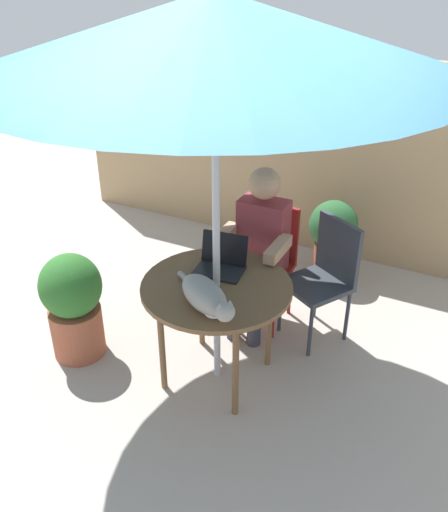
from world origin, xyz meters
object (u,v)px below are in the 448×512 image
patio_table (217,294)px  potted_plant_by_chair (333,235)px  cat (206,297)px  chair_occupied (267,254)px  patio_umbrella (215,31)px  person_seated (259,243)px  chair_empty (326,271)px  laptop (222,259)px  potted_plant_near_fence (73,303)px

patio_table → potted_plant_by_chair: size_ratio=1.35×
cat → potted_plant_by_chair: bearing=83.5°
potted_plant_by_chair → chair_occupied: bearing=-109.5°
patio_umbrella → person_seated: 1.60m
patio_table → chair_occupied: (0.00, 0.80, -0.13)m
chair_empty → cat: (-0.40, -1.03, 0.28)m
chair_empty → person_seated: bearing=-164.1°
chair_empty → laptop: (-0.52, -0.58, 0.26)m
patio_table → patio_umbrella: size_ratio=0.38×
chair_empty → potted_plant_by_chair: 0.84m
potted_plant_by_chair → potted_plant_near_fence: bearing=-125.0°
patio_umbrella → potted_plant_near_fence: 2.02m
laptop → cat: 0.46m
cat → person_seated: bearing=94.3°
patio_umbrella → laptop: size_ratio=7.52×
patio_umbrella → chair_occupied: size_ratio=2.78×
patio_table → patio_umbrella: 1.51m
patio_umbrella → chair_empty: size_ratio=2.78×
potted_plant_near_fence → patio_umbrella: bearing=12.4°
patio_table → person_seated: (0.00, 0.64, 0.04)m
patio_umbrella → cat: patio_umbrella is taller
chair_empty → cat: bearing=-111.1°
cat → potted_plant_by_chair: size_ratio=0.80×
laptop → cat: (0.13, -0.45, 0.02)m
chair_occupied → person_seated: (0.00, -0.16, 0.17)m
cat → chair_occupied: bearing=93.7°
chair_empty → potted_plant_by_chair: chair_empty is taller
patio_umbrella → cat: size_ratio=4.48×
patio_table → chair_empty: size_ratio=1.04×
patio_table → chair_empty: bearing=59.1°
person_seated → laptop: (-0.06, -0.45, 0.09)m
patio_umbrella → laptop: 1.40m
chair_occupied → chair_empty: bearing=-3.2°
chair_occupied → patio_table: bearing=-90.0°
chair_occupied → potted_plant_near_fence: chair_occupied is taller
chair_occupied → person_seated: person_seated is taller
potted_plant_near_fence → potted_plant_by_chair: (1.26, 1.79, -0.02)m
patio_table → laptop: laptop is taller
cat → patio_umbrella: bearing=104.9°
chair_empty → potted_plant_near_fence: chair_empty is taller
laptop → chair_empty: bearing=48.0°
patio_umbrella → person_seated: (0.00, 0.64, -1.47)m
chair_occupied → chair_empty: same height
chair_occupied → person_seated: 0.23m
patio_umbrella → laptop: bearing=107.7°
person_seated → laptop: size_ratio=3.74×
laptop → chair_occupied: bearing=84.2°
chair_occupied → cat: 1.09m
person_seated → chair_empty: bearing=15.9°
patio_table → patio_umbrella: (0.00, 0.00, 1.51)m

